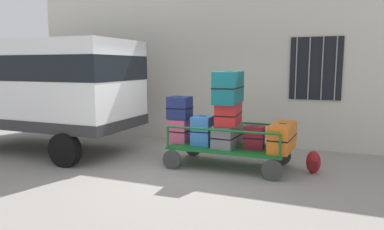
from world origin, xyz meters
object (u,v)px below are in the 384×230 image
Objects in this scene: luggage_cart at (228,150)px; suitcase_midright_bottom at (254,137)px; suitcase_left_bottom at (181,130)px; suitcase_right_bottom at (282,137)px; suitcase_center_bottom at (228,136)px; suitcase_center_middle at (229,114)px; backpack at (313,162)px; suitcase_center_top at (228,87)px; suitcase_left_middle at (180,108)px; suitcase_midleft_bottom at (203,130)px; van at (45,84)px.

luggage_cart is 0.62m from suitcase_midright_bottom.
suitcase_left_bottom is at bearing 178.34° from luggage_cart.
suitcase_midright_bottom is at bearing -174.15° from suitcase_right_bottom.
luggage_cart is at bearing 90.00° from suitcase_center_bottom.
luggage_cart is at bearing -90.00° from suitcase_center_middle.
backpack is (2.73, 0.17, -0.47)m from suitcase_left_bottom.
suitcase_left_bottom reaches higher than suitcase_midright_bottom.
suitcase_center_bottom is 0.89× the size of suitcase_center_top.
backpack is (2.73, 0.20, -0.96)m from suitcase_left_middle.
suitcase_center_bottom is at bearing 1.30° from suitcase_midleft_bottom.
suitcase_left_bottom is at bearing 172.54° from suitcase_midleft_bottom.
luggage_cart is 1.13m from suitcase_right_bottom.
suitcase_center_top reaches higher than suitcase_midright_bottom.
suitcase_center_top is (4.54, 0.19, 0.01)m from van.
luggage_cart is 2.45× the size of suitcase_center_top.
suitcase_left_bottom is 0.55m from suitcase_midleft_bottom.
suitcase_left_middle is 0.81× the size of suitcase_midleft_bottom.
suitcase_center_middle is 2.02× the size of suitcase_midright_bottom.
suitcase_center_bottom is at bearing -177.15° from suitcase_right_bottom.
suitcase_left_bottom is 0.58× the size of suitcase_center_bottom.
suitcase_center_middle is at bearing 3.09° from van.
suitcase_midright_bottom is (0.54, 0.01, -0.97)m from suitcase_center_top.
suitcase_midright_bottom is (1.08, 0.01, -0.07)m from suitcase_midleft_bottom.
suitcase_midright_bottom is at bearing -2.12° from suitcase_left_bottom.
van is at bearing -177.43° from suitcase_right_bottom.
suitcase_center_bottom is 0.98m from suitcase_center_top.
suitcase_right_bottom reaches higher than suitcase_left_bottom.
suitcase_center_bottom is at bearing 2.50° from van.
suitcase_center_top is at bearing -90.00° from luggage_cart.
suitcase_midleft_bottom reaches higher than luggage_cart.
luggage_cart is 1.35m from suitcase_left_middle.
luggage_cart is 3.99× the size of suitcase_midleft_bottom.
suitcase_center_bottom is 1.97× the size of backpack.
van is at bearing -177.50° from suitcase_center_bottom.
suitcase_center_middle reaches higher than suitcase_midleft_bottom.
suitcase_left_bottom is (3.46, 0.26, -0.94)m from van.
suitcase_left_bottom is at bearing 4.24° from van.
suitcase_right_bottom is (2.15, -0.00, 0.02)m from suitcase_left_bottom.
backpack is at bearing 3.90° from van.
suitcase_midleft_bottom is 0.54m from suitcase_center_bottom.
suitcase_midright_bottom is (0.54, -0.05, -0.44)m from suitcase_center_middle.
suitcase_center_middle reaches higher than backpack.
luggage_cart is at bearing 176.94° from suitcase_midright_bottom.
suitcase_midright_bottom is 1.23m from backpack.
suitcase_midleft_bottom is 0.62× the size of suitcase_right_bottom.
suitcase_right_bottom is at bearing 1.40° from luggage_cart.
van is 4.58m from suitcase_center_middle.
suitcase_left_middle is 1.70m from suitcase_midright_bottom.
suitcase_left_middle is (3.46, 0.22, -0.45)m from van.
luggage_cart is at bearing -173.22° from backpack.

